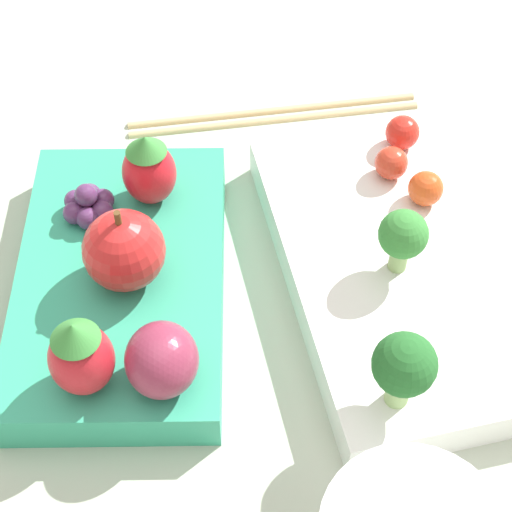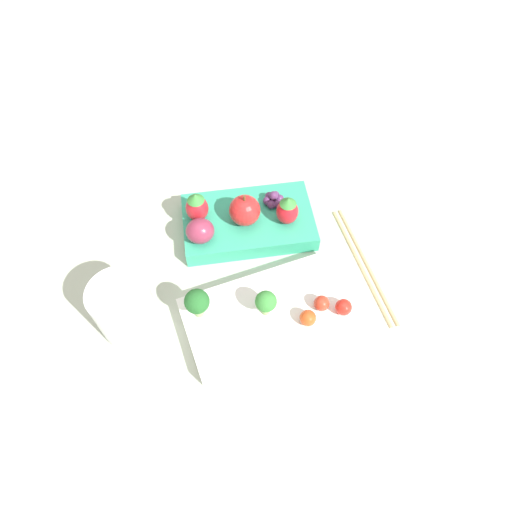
# 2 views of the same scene
# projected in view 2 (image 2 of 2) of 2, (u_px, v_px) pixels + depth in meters

# --- Properties ---
(ground_plane) EXTENTS (4.00, 4.00, 0.00)m
(ground_plane) POSITION_uv_depth(u_px,v_px,m) (258.00, 270.00, 0.67)
(ground_plane) COLOR #ADB7A3
(bento_box_savoury) EXTENTS (0.25, 0.15, 0.03)m
(bento_box_savoury) POSITION_uv_depth(u_px,v_px,m) (267.00, 314.00, 0.62)
(bento_box_savoury) COLOR white
(bento_box_savoury) RESTS_ON ground_plane
(bento_box_fruit) EXTENTS (0.20, 0.13, 0.03)m
(bento_box_fruit) POSITION_uv_depth(u_px,v_px,m) (247.00, 222.00, 0.71)
(bento_box_fruit) COLOR #33A87F
(bento_box_fruit) RESTS_ON ground_plane
(broccoli_floret_0) EXTENTS (0.03, 0.03, 0.04)m
(broccoli_floret_0) POSITION_uv_depth(u_px,v_px,m) (266.00, 302.00, 0.59)
(broccoli_floret_0) COLOR #93B770
(broccoli_floret_0) RESTS_ON bento_box_savoury
(broccoli_floret_1) EXTENTS (0.03, 0.03, 0.05)m
(broccoli_floret_1) POSITION_uv_depth(u_px,v_px,m) (197.00, 302.00, 0.58)
(broccoli_floret_1) COLOR #93B770
(broccoli_floret_1) RESTS_ON bento_box_savoury
(cherry_tomato_0) EXTENTS (0.02, 0.02, 0.02)m
(cherry_tomato_0) POSITION_uv_depth(u_px,v_px,m) (344.00, 307.00, 0.60)
(cherry_tomato_0) COLOR red
(cherry_tomato_0) RESTS_ON bento_box_savoury
(cherry_tomato_1) EXTENTS (0.02, 0.02, 0.02)m
(cherry_tomato_1) POSITION_uv_depth(u_px,v_px,m) (308.00, 318.00, 0.59)
(cherry_tomato_1) COLOR #DB4C1E
(cherry_tomato_1) RESTS_ON bento_box_savoury
(cherry_tomato_2) EXTENTS (0.02, 0.02, 0.02)m
(cherry_tomato_2) POSITION_uv_depth(u_px,v_px,m) (322.00, 303.00, 0.60)
(cherry_tomato_2) COLOR red
(cherry_tomato_2) RESTS_ON bento_box_savoury
(apple) EXTENTS (0.05, 0.05, 0.05)m
(apple) POSITION_uv_depth(u_px,v_px,m) (245.00, 210.00, 0.67)
(apple) COLOR red
(apple) RESTS_ON bento_box_fruit
(strawberry_0) EXTENTS (0.03, 0.03, 0.05)m
(strawberry_0) POSITION_uv_depth(u_px,v_px,m) (287.00, 210.00, 0.67)
(strawberry_0) COLOR red
(strawberry_0) RESTS_ON bento_box_fruit
(strawberry_1) EXTENTS (0.03, 0.03, 0.05)m
(strawberry_1) POSITION_uv_depth(u_px,v_px,m) (197.00, 207.00, 0.67)
(strawberry_1) COLOR red
(strawberry_1) RESTS_ON bento_box_fruit
(plum) EXTENTS (0.04, 0.04, 0.04)m
(plum) POSITION_uv_depth(u_px,v_px,m) (200.00, 231.00, 0.66)
(plum) COLOR #892D47
(plum) RESTS_ON bento_box_fruit
(grape_cluster) EXTENTS (0.03, 0.03, 0.02)m
(grape_cluster) POSITION_uv_depth(u_px,v_px,m) (273.00, 199.00, 0.70)
(grape_cluster) COLOR #562D5B
(grape_cluster) RESTS_ON bento_box_fruit
(drinking_cup) EXTENTS (0.08, 0.08, 0.09)m
(drinking_cup) POSITION_uv_depth(u_px,v_px,m) (124.00, 309.00, 0.59)
(drinking_cup) COLOR white
(drinking_cup) RESTS_ON ground_plane
(chopsticks_pair) EXTENTS (0.04, 0.21, 0.01)m
(chopsticks_pair) POSITION_uv_depth(u_px,v_px,m) (364.00, 264.00, 0.68)
(chopsticks_pair) COLOR tan
(chopsticks_pair) RESTS_ON ground_plane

